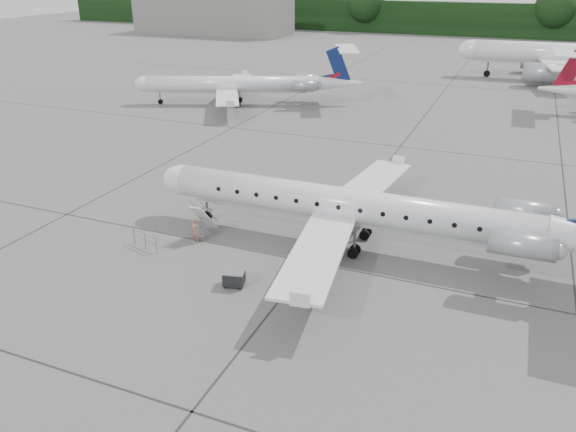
% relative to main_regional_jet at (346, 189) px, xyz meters
% --- Properties ---
extents(ground, '(320.00, 320.00, 0.00)m').
position_rel_main_regional_jet_xyz_m(ground, '(2.08, -6.10, -3.76)').
color(ground, slate).
rests_on(ground, ground).
extents(treeline, '(260.00, 4.00, 8.00)m').
position_rel_main_regional_jet_xyz_m(treeline, '(2.08, 123.90, 0.24)').
color(treeline, black).
rests_on(treeline, ground).
extents(terminal_building, '(40.00, 14.00, 10.00)m').
position_rel_main_regional_jet_xyz_m(terminal_building, '(-67.92, 103.90, 1.24)').
color(terminal_building, slate).
rests_on(terminal_building, ground).
extents(main_regional_jet, '(29.49, 21.34, 7.52)m').
position_rel_main_regional_jet_xyz_m(main_regional_jet, '(0.00, 0.00, 0.00)').
color(main_regional_jet, silver).
rests_on(main_regional_jet, ground).
extents(airstair, '(0.87, 2.10, 2.36)m').
position_rel_main_regional_jet_xyz_m(airstair, '(-8.82, -2.21, -2.58)').
color(airstair, silver).
rests_on(airstair, ground).
extents(passenger, '(0.68, 0.54, 1.64)m').
position_rel_main_regional_jet_xyz_m(passenger, '(-8.81, -3.41, -2.94)').
color(passenger, '#986553').
rests_on(passenger, ground).
extents(safety_railing, '(2.13, 0.70, 1.00)m').
position_rel_main_regional_jet_xyz_m(safety_railing, '(-11.30, -5.28, -3.26)').
color(safety_railing, gray).
rests_on(safety_railing, ground).
extents(baggage_cart, '(1.31, 1.15, 0.97)m').
position_rel_main_regional_jet_xyz_m(baggage_cart, '(-4.08, -7.19, -3.27)').
color(baggage_cart, black).
rests_on(baggage_cart, ground).
extents(bg_narrowbody, '(32.39, 24.02, 11.26)m').
position_rel_main_regional_jet_xyz_m(bg_narrowbody, '(13.29, 65.95, 1.87)').
color(bg_narrowbody, silver).
rests_on(bg_narrowbody, ground).
extents(bg_regional_left, '(32.44, 28.19, 7.12)m').
position_rel_main_regional_jet_xyz_m(bg_regional_left, '(-25.11, 32.41, -0.20)').
color(bg_regional_left, silver).
rests_on(bg_regional_left, ground).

